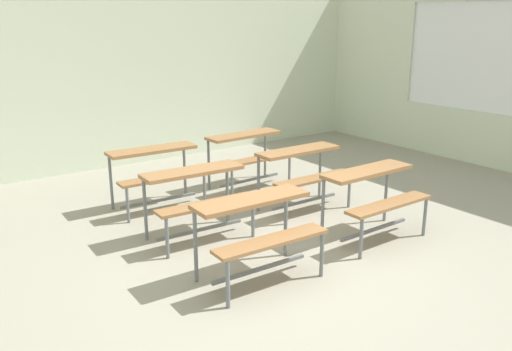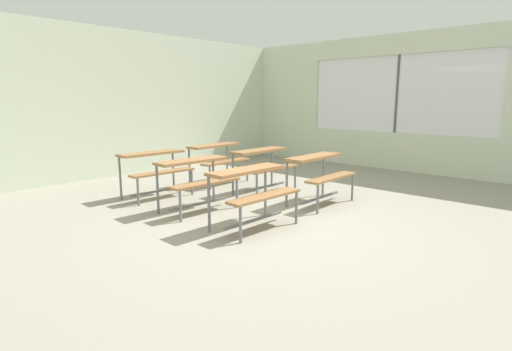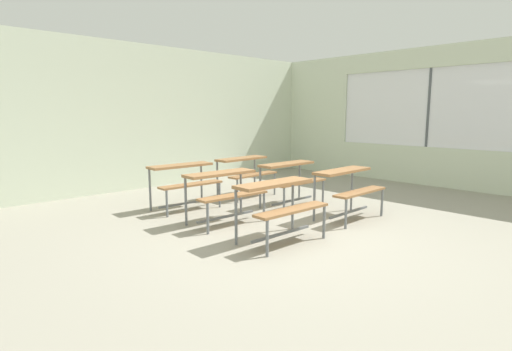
# 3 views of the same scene
# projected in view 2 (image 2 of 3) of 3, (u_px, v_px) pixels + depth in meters

# --- Properties ---
(ground) EXTENTS (10.00, 9.00, 0.05)m
(ground) POSITION_uv_depth(u_px,v_px,m) (266.00, 224.00, 5.25)
(ground) COLOR gray
(wall_back) EXTENTS (10.00, 0.12, 3.00)m
(wall_back) POSITION_uv_depth(u_px,v_px,m) (97.00, 104.00, 7.95)
(wall_back) COLOR beige
(wall_back) RESTS_ON ground
(wall_right) EXTENTS (0.12, 9.00, 3.00)m
(wall_right) POSITION_uv_depth(u_px,v_px,m) (425.00, 106.00, 8.50)
(wall_right) COLOR beige
(wall_right) RESTS_ON ground
(desk_bench_r0c0) EXTENTS (1.12, 0.62, 0.74)m
(desk_bench_r0c0) POSITION_uv_depth(u_px,v_px,m) (253.00, 184.00, 4.95)
(desk_bench_r0c0) COLOR olive
(desk_bench_r0c0) RESTS_ON ground
(desk_bench_r0c1) EXTENTS (1.11, 0.60, 0.74)m
(desk_bench_r0c1) POSITION_uv_depth(u_px,v_px,m) (320.00, 168.00, 6.10)
(desk_bench_r0c1) COLOR olive
(desk_bench_r0c1) RESTS_ON ground
(desk_bench_r1c0) EXTENTS (1.13, 0.64, 0.74)m
(desk_bench_r1c0) POSITION_uv_depth(u_px,v_px,m) (197.00, 172.00, 5.72)
(desk_bench_r1c0) COLOR olive
(desk_bench_r1c0) RESTS_ON ground
(desk_bench_r1c1) EXTENTS (1.11, 0.60, 0.74)m
(desk_bench_r1c1) POSITION_uv_depth(u_px,v_px,m) (264.00, 160.00, 6.85)
(desk_bench_r1c1) COLOR olive
(desk_bench_r1c1) RESTS_ON ground
(desk_bench_r2c0) EXTENTS (1.12, 0.63, 0.74)m
(desk_bench_r2c0) POSITION_uv_depth(u_px,v_px,m) (155.00, 163.00, 6.52)
(desk_bench_r2c0) COLOR olive
(desk_bench_r2c0) RESTS_ON ground
(desk_bench_r2c1) EXTENTS (1.12, 0.63, 0.74)m
(desk_bench_r2c1) POSITION_uv_depth(u_px,v_px,m) (218.00, 154.00, 7.59)
(desk_bench_r2c1) COLOR olive
(desk_bench_r2c1) RESTS_ON ground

